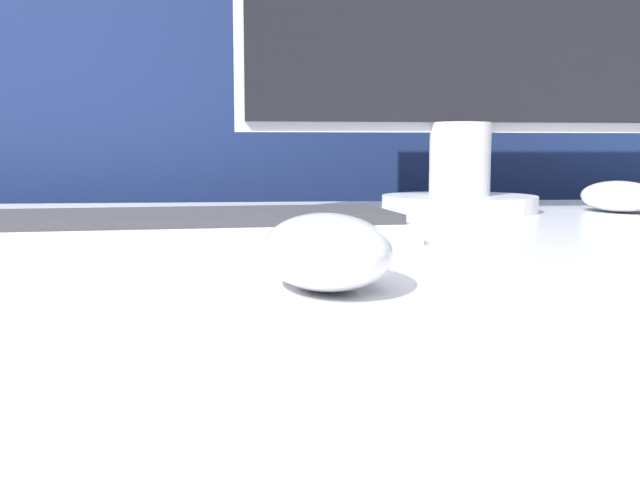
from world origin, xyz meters
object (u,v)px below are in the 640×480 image
object	(u,v)px
keyboard	(176,227)
monitor	(462,25)
computer_mouse_near	(326,251)
computer_mouse_far	(620,197)

from	to	relation	value
keyboard	monitor	bearing A→B (deg)	35.39
monitor	computer_mouse_near	bearing A→B (deg)	-113.90
computer_mouse_near	keyboard	distance (m)	0.25
computer_mouse_far	keyboard	bearing A→B (deg)	-171.60
keyboard	computer_mouse_far	bearing A→B (deg)	20.05
computer_mouse_near	keyboard	bearing A→B (deg)	111.23
keyboard	monitor	xyz separation A→B (m)	(0.32, 0.27, 0.21)
computer_mouse_far	computer_mouse_near	bearing A→B (deg)	-148.08
monitor	computer_mouse_far	xyz separation A→B (m)	(0.19, -0.03, -0.21)
computer_mouse_near	computer_mouse_far	world-z (taller)	computer_mouse_near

